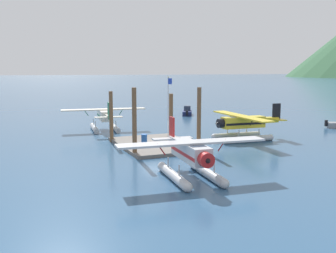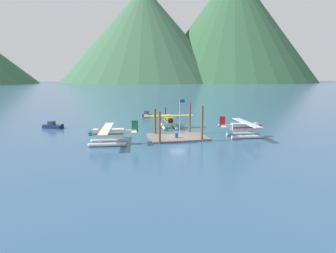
{
  "view_description": "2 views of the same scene",
  "coord_description": "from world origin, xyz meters",
  "px_view_note": "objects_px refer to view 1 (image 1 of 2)",
  "views": [
    {
      "loc": [
        35.08,
        -13.53,
        7.44
      ],
      "look_at": [
        -0.84,
        1.65,
        1.75
      ],
      "focal_mm": 41.18,
      "sensor_mm": 36.0,
      "label": 1
    },
    {
      "loc": [
        -11.92,
        -45.62,
        10.68
      ],
      "look_at": [
        -1.2,
        2.3,
        1.69
      ],
      "focal_mm": 29.2,
      "sensor_mm": 36.0,
      "label": 2
    }
  ],
  "objects_px": {
    "boat_navy_open_west": "(187,112)",
    "seaplane_yellow_bow_centre": "(243,126)",
    "seaplane_silver_stbd_aft": "(191,156)",
    "seaplane_cream_port_aft": "(104,118)",
    "fuel_drum": "(144,139)",
    "flagpole": "(169,103)"
  },
  "relations": [
    {
      "from": "boat_navy_open_west",
      "to": "seaplane_yellow_bow_centre",
      "type": "bearing_deg",
      "value": -11.64
    },
    {
      "from": "seaplane_silver_stbd_aft",
      "to": "seaplane_cream_port_aft",
      "type": "bearing_deg",
      "value": -179.29
    },
    {
      "from": "seaplane_yellow_bow_centre",
      "to": "seaplane_silver_stbd_aft",
      "type": "bearing_deg",
      "value": -46.24
    },
    {
      "from": "seaplane_yellow_bow_centre",
      "to": "seaplane_cream_port_aft",
      "type": "height_order",
      "value": "same"
    },
    {
      "from": "seaplane_cream_port_aft",
      "to": "boat_navy_open_west",
      "type": "xyz_separation_m",
      "value": [
        -11.42,
        16.99,
        -1.09
      ]
    },
    {
      "from": "fuel_drum",
      "to": "seaplane_yellow_bow_centre",
      "type": "xyz_separation_m",
      "value": [
        1.05,
        10.83,
        0.84
      ]
    },
    {
      "from": "seaplane_silver_stbd_aft",
      "to": "flagpole",
      "type": "bearing_deg",
      "value": 164.62
    },
    {
      "from": "flagpole",
      "to": "seaplane_yellow_bow_centre",
      "type": "relative_size",
      "value": 0.63
    },
    {
      "from": "fuel_drum",
      "to": "boat_navy_open_west",
      "type": "distance_m",
      "value": 27.76
    },
    {
      "from": "seaplane_cream_port_aft",
      "to": "seaplane_silver_stbd_aft",
      "type": "relative_size",
      "value": 1.0
    },
    {
      "from": "fuel_drum",
      "to": "seaplane_yellow_bow_centre",
      "type": "height_order",
      "value": "seaplane_yellow_bow_centre"
    },
    {
      "from": "seaplane_yellow_bow_centre",
      "to": "boat_navy_open_west",
      "type": "height_order",
      "value": "seaplane_yellow_bow_centre"
    },
    {
      "from": "seaplane_silver_stbd_aft",
      "to": "boat_navy_open_west",
      "type": "height_order",
      "value": "seaplane_silver_stbd_aft"
    },
    {
      "from": "seaplane_yellow_bow_centre",
      "to": "boat_navy_open_west",
      "type": "distance_m",
      "value": 24.43
    },
    {
      "from": "seaplane_silver_stbd_aft",
      "to": "seaplane_yellow_bow_centre",
      "type": "bearing_deg",
      "value": 133.76
    },
    {
      "from": "flagpole",
      "to": "seaplane_silver_stbd_aft",
      "type": "xyz_separation_m",
      "value": [
        11.09,
        -3.05,
        -2.77
      ]
    },
    {
      "from": "seaplane_cream_port_aft",
      "to": "boat_navy_open_west",
      "type": "relative_size",
      "value": 2.34
    },
    {
      "from": "fuel_drum",
      "to": "boat_navy_open_west",
      "type": "relative_size",
      "value": 0.2
    },
    {
      "from": "flagpole",
      "to": "seaplane_yellow_bow_centre",
      "type": "bearing_deg",
      "value": 91.17
    },
    {
      "from": "seaplane_yellow_bow_centre",
      "to": "boat_navy_open_west",
      "type": "relative_size",
      "value": 2.33
    },
    {
      "from": "fuel_drum",
      "to": "seaplane_cream_port_aft",
      "type": "relative_size",
      "value": 0.08
    },
    {
      "from": "seaplane_cream_port_aft",
      "to": "boat_navy_open_west",
      "type": "distance_m",
      "value": 20.5
    }
  ]
}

